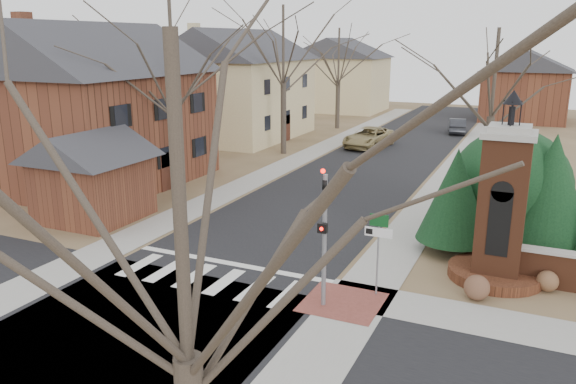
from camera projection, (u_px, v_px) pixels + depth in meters
The scene contains 28 objects.
ground at pixel (197, 288), 18.73m from camera, with size 120.00×120.00×0.00m, color brown.
main_street at pixel (377, 162), 38.05m from camera, with size 8.00×70.00×0.01m, color black.
cross_street at pixel (138, 329), 16.09m from camera, with size 120.00×8.00×0.01m, color black.
crosswalk_zone at pixel (209, 279), 19.43m from camera, with size 8.00×2.20×0.02m, color silver.
stop_bar at pixel (231, 264), 20.75m from camera, with size 8.00×0.35×0.02m, color silver.
sidewalk_right_main at pixel (456, 169), 35.97m from camera, with size 2.00×60.00×0.02m, color gray.
sidewalk_left at pixel (306, 155), 40.12m from camera, with size 2.00×60.00×0.02m, color gray.
curb_apron at pixel (343, 302), 17.69m from camera, with size 2.40×2.40×0.02m, color brown.
traffic_signal_pole at pixel (324, 227), 16.83m from camera, with size 0.28×0.41×4.50m.
sign_post at pixel (378, 238), 17.73m from camera, with size 0.90×0.07×2.75m.
brick_gate_monument at pixel (501, 219), 18.95m from camera, with size 3.20×3.20×6.47m.
house_brick_left at pixel (97, 101), 31.47m from camera, with size 9.80×11.80×9.42m.
house_stucco_left at pixel (238, 82), 46.62m from camera, with size 9.80×12.80×9.28m.
garage_left at pixel (91, 171), 25.48m from camera, with size 4.80×4.80×4.29m.
house_distant_left at pixel (339, 73), 64.56m from camera, with size 10.80×8.80×8.53m.
house_distant_right at pixel (526, 84), 56.73m from camera, with size 8.80×8.80×7.30m.
evergreen_near at pixel (455, 195), 21.40m from camera, with size 2.80×2.80×4.10m.
evergreen_mid at pixel (551, 189), 21.05m from camera, with size 3.40×3.40×4.70m.
evergreen_mass at pixel (510, 182), 22.85m from camera, with size 4.80×4.80×4.80m, color black.
bare_tree_0 at pixel (171, 46), 27.40m from camera, with size 8.05×8.05×11.15m.
bare_tree_1 at pixel (283, 39), 38.73m from camera, with size 8.40×8.40×11.64m.
bare_tree_2 at pixel (339, 51), 50.61m from camera, with size 7.35×7.35×10.19m.
bare_tree_3 at pixel (496, 67), 28.03m from camera, with size 7.00×7.00×9.70m.
bare_tree_4 at pixel (178, 183), 6.76m from camera, with size 6.65×6.65×9.21m.
pickup_truck at pixel (369, 137), 43.04m from camera, with size 2.50×5.42×1.51m, color #998653.
distant_car at pixel (457, 126), 49.48m from camera, with size 1.39×3.98×1.31m, color #2B2C32.
dry_shrub_left at pixel (477, 288), 17.82m from camera, with size 0.81×0.81×0.81m, color brown.
dry_shrub_right at pixel (547, 281), 18.43m from camera, with size 0.70×0.70×0.70m, color brown.
Camera 1 is at (9.91, -14.41, 8.03)m, focal length 35.00 mm.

